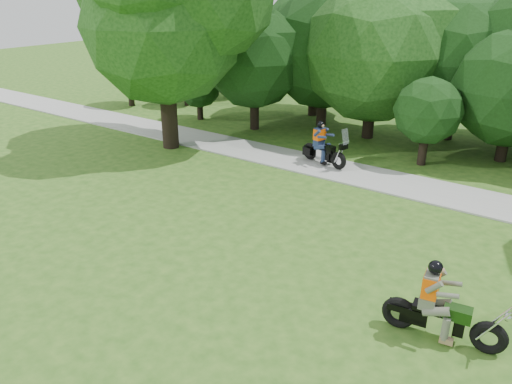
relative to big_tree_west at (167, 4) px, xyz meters
The scene contains 5 objects.
ground 13.82m from the big_tree_west, 33.03° to the right, with size 100.00×100.00×0.00m, color #2B5819.
walkway 12.05m from the big_tree_west, ahead, with size 60.00×2.20×0.06m, color #9C9C97.
big_tree_west is the anchor object (origin of this frame).
chopper_motorcycle 15.47m from the big_tree_west, 25.73° to the right, with size 2.38×0.76×1.70m.
touring_motorcycle 8.28m from the big_tree_west, 12.28° to the left, with size 2.14×1.02×1.65m.
Camera 1 is at (4.41, -8.07, 6.50)m, focal length 35.00 mm.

